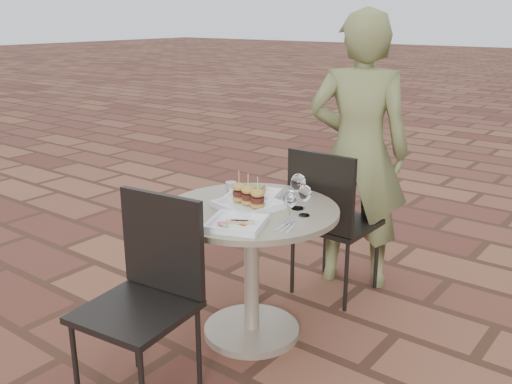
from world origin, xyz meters
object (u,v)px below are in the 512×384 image
Objects in this scene: chair_far at (329,212)px; chair_near at (149,282)px; plate_tuna at (237,223)px; plate_salmon at (253,195)px; plate_sliders at (248,200)px; cafe_table at (251,252)px; diner at (358,153)px.

chair_far and chair_near have the same top height.
plate_salmon is at bearing 117.25° from plate_tuna.
chair_near reaches higher than plate_sliders.
chair_near is 2.85× the size of plate_sliders.
chair_far reaches higher than cafe_table.
cafe_table is 0.31m from plate_salmon.
plate_sliders is at bearing 81.50° from chair_far.
chair_near is 2.89× the size of plate_salmon.
diner is (0.11, 0.93, 0.37)m from cafe_table.
chair_near is at bearing 84.19° from chair_far.
diner is 0.96m from plate_sliders.
diner is (0.02, 0.30, 0.31)m from chair_far.
plate_tuna reaches higher than cafe_table.
diner is 5.26× the size of plate_sliders.
diner is at bearing 83.27° from cafe_table.
chair_far is 1.00× the size of chair_near.
chair_far is at bearing 81.47° from cafe_table.
plate_sliders is at bearing -146.86° from cafe_table.
plate_sliders reaches higher than plate_salmon.
plate_salmon is at bearing 124.18° from cafe_table.
plate_salmon is at bearing 70.85° from chair_far.
plate_sliders is at bearing 116.57° from plate_tuna.
plate_salmon is at bearing 85.13° from chair_near.
plate_salmon is at bearing 53.02° from diner.
chair_near is 0.82m from plate_salmon.
plate_tuna is (0.12, -0.24, -0.02)m from plate_sliders.
chair_far reaches higher than plate_tuna.
plate_sliders is 1.00× the size of plate_tuna.
cafe_table is at bearing 77.78° from chair_near.
plate_salmon is (-0.20, -0.80, -0.11)m from diner.
plate_salmon is 0.98× the size of plate_sliders.
chair_far is 0.43m from diner.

